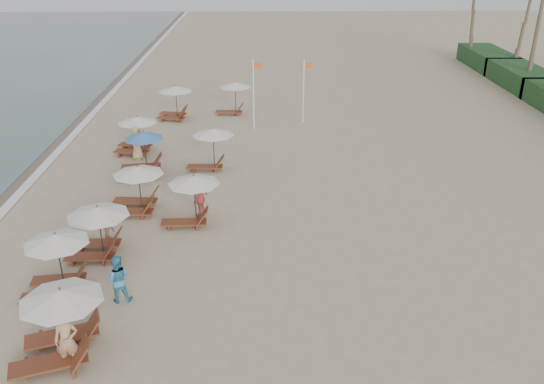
{
  "coord_description": "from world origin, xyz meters",
  "views": [
    {
      "loc": [
        0.51,
        -15.76,
        11.42
      ],
      "look_at": [
        1.0,
        6.29,
        1.3
      ],
      "focal_mm": 37.11,
      "sensor_mm": 36.0,
      "label": 1
    }
  ],
  "objects_px": {
    "lounger_station_6": "(174,101)",
    "flag_pole_near": "(254,91)",
    "beachgoer_mid_b": "(107,222)",
    "lounger_station_1": "(54,264)",
    "beachgoer_far_b": "(137,143)",
    "lounger_station_0": "(57,326)",
    "beachgoer_far_a": "(200,199)",
    "inland_station_0": "(190,196)",
    "lounger_station_2": "(95,229)",
    "lounger_station_5": "(135,135)",
    "lounger_station_3": "(135,190)",
    "beachgoer_near": "(67,340)",
    "lounger_station_4": "(140,157)",
    "beachgoer_mid_a": "(118,279)",
    "inland_station_1": "(210,144)",
    "inland_station_2": "(233,94)"
  },
  "relations": [
    {
      "from": "lounger_station_3",
      "to": "inland_station_0",
      "type": "distance_m",
      "value": 2.98
    },
    {
      "from": "lounger_station_3",
      "to": "beachgoer_near",
      "type": "distance_m",
      "value": 10.06
    },
    {
      "from": "beachgoer_mid_b",
      "to": "lounger_station_3",
      "type": "bearing_deg",
      "value": -53.66
    },
    {
      "from": "inland_station_0",
      "to": "beachgoer_mid_a",
      "type": "distance_m",
      "value": 5.8
    },
    {
      "from": "lounger_station_3",
      "to": "lounger_station_5",
      "type": "relative_size",
      "value": 1.01
    },
    {
      "from": "lounger_station_0",
      "to": "lounger_station_3",
      "type": "relative_size",
      "value": 1.09
    },
    {
      "from": "lounger_station_4",
      "to": "inland_station_0",
      "type": "bearing_deg",
      "value": -60.46
    },
    {
      "from": "lounger_station_6",
      "to": "beachgoer_far_a",
      "type": "height_order",
      "value": "lounger_station_6"
    },
    {
      "from": "lounger_station_1",
      "to": "beachgoer_far_b",
      "type": "xyz_separation_m",
      "value": [
        0.26,
        12.92,
        -0.25
      ]
    },
    {
      "from": "beachgoer_mid_b",
      "to": "flag_pole_near",
      "type": "relative_size",
      "value": 0.34
    },
    {
      "from": "lounger_station_2",
      "to": "beachgoer_near",
      "type": "xyz_separation_m",
      "value": [
        0.81,
        -6.24,
        -0.2
      ]
    },
    {
      "from": "inland_station_2",
      "to": "beachgoer_mid_b",
      "type": "height_order",
      "value": "inland_station_2"
    },
    {
      "from": "lounger_station_1",
      "to": "flag_pole_near",
      "type": "height_order",
      "value": "flag_pole_near"
    },
    {
      "from": "lounger_station_0",
      "to": "beachgoer_mid_b",
      "type": "distance_m",
      "value": 7.2
    },
    {
      "from": "lounger_station_4",
      "to": "flag_pole_near",
      "type": "distance_m",
      "value": 9.65
    },
    {
      "from": "inland_station_1",
      "to": "lounger_station_6",
      "type": "bearing_deg",
      "value": 109.1
    },
    {
      "from": "inland_station_0",
      "to": "lounger_station_1",
      "type": "bearing_deg",
      "value": -128.89
    },
    {
      "from": "lounger_station_5",
      "to": "beachgoer_mid_a",
      "type": "height_order",
      "value": "lounger_station_5"
    },
    {
      "from": "beachgoer_near",
      "to": "beachgoer_mid_b",
      "type": "height_order",
      "value": "beachgoer_near"
    },
    {
      "from": "beachgoer_near",
      "to": "lounger_station_6",
      "type": "bearing_deg",
      "value": 85.69
    },
    {
      "from": "lounger_station_0",
      "to": "lounger_station_5",
      "type": "relative_size",
      "value": 1.11
    },
    {
      "from": "beachgoer_near",
      "to": "lounger_station_5",
      "type": "bearing_deg",
      "value": 90.22
    },
    {
      "from": "lounger_station_6",
      "to": "beachgoer_far_a",
      "type": "relative_size",
      "value": 1.46
    },
    {
      "from": "lounger_station_1",
      "to": "beachgoer_far_a",
      "type": "height_order",
      "value": "lounger_station_1"
    },
    {
      "from": "lounger_station_2",
      "to": "lounger_station_5",
      "type": "bearing_deg",
      "value": 93.82
    },
    {
      "from": "lounger_station_6",
      "to": "beachgoer_mid_a",
      "type": "bearing_deg",
      "value": -87.42
    },
    {
      "from": "lounger_station_4",
      "to": "beachgoer_far_b",
      "type": "bearing_deg",
      "value": 105.39
    },
    {
      "from": "lounger_station_3",
      "to": "lounger_station_6",
      "type": "relative_size",
      "value": 1.04
    },
    {
      "from": "lounger_station_6",
      "to": "flag_pole_near",
      "type": "bearing_deg",
      "value": -22.37
    },
    {
      "from": "lounger_station_2",
      "to": "lounger_station_5",
      "type": "height_order",
      "value": "lounger_station_5"
    },
    {
      "from": "lounger_station_2",
      "to": "inland_station_1",
      "type": "xyz_separation_m",
      "value": [
        3.72,
        8.77,
        0.28
      ]
    },
    {
      "from": "beachgoer_mid_b",
      "to": "beachgoer_far_a",
      "type": "distance_m",
      "value": 4.11
    },
    {
      "from": "flag_pole_near",
      "to": "inland_station_2",
      "type": "bearing_deg",
      "value": 114.42
    },
    {
      "from": "lounger_station_1",
      "to": "beachgoer_far_b",
      "type": "bearing_deg",
      "value": 88.85
    },
    {
      "from": "lounger_station_6",
      "to": "flag_pole_near",
      "type": "relative_size",
      "value": 0.57
    },
    {
      "from": "lounger_station_4",
      "to": "beachgoer_near",
      "type": "bearing_deg",
      "value": -87.48
    },
    {
      "from": "beachgoer_near",
      "to": "lounger_station_3",
      "type": "bearing_deg",
      "value": 85.52
    },
    {
      "from": "beachgoer_far_b",
      "to": "flag_pole_near",
      "type": "height_order",
      "value": "flag_pole_near"
    },
    {
      "from": "lounger_station_6",
      "to": "inland_station_0",
      "type": "xyz_separation_m",
      "value": [
        2.79,
        -15.41,
        0.17
      ]
    },
    {
      "from": "lounger_station_2",
      "to": "lounger_station_4",
      "type": "distance_m",
      "value": 8.06
    },
    {
      "from": "lounger_station_6",
      "to": "beachgoer_far_a",
      "type": "distance_m",
      "value": 14.92
    },
    {
      "from": "lounger_station_4",
      "to": "lounger_station_3",
      "type": "bearing_deg",
      "value": -82.5
    },
    {
      "from": "inland_station_1",
      "to": "beachgoer_far_b",
      "type": "height_order",
      "value": "inland_station_1"
    },
    {
      "from": "beachgoer_mid_a",
      "to": "flag_pole_near",
      "type": "xyz_separation_m",
      "value": [
        4.5,
        18.64,
        1.61
      ]
    },
    {
      "from": "inland_station_0",
      "to": "inland_station_2",
      "type": "relative_size",
      "value": 1.02
    },
    {
      "from": "lounger_station_1",
      "to": "beachgoer_near",
      "type": "bearing_deg",
      "value": -67.51
    },
    {
      "from": "lounger_station_0",
      "to": "beachgoer_far_b",
      "type": "bearing_deg",
      "value": 93.07
    },
    {
      "from": "lounger_station_0",
      "to": "inland_station_0",
      "type": "height_order",
      "value": "lounger_station_0"
    },
    {
      "from": "lounger_station_5",
      "to": "beachgoer_mid_b",
      "type": "height_order",
      "value": "lounger_station_5"
    },
    {
      "from": "lounger_station_0",
      "to": "flag_pole_near",
      "type": "height_order",
      "value": "flag_pole_near"
    }
  ]
}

